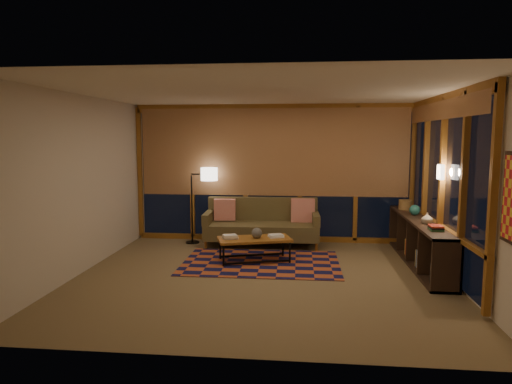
# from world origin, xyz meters

# --- Properties ---
(floor) EXTENTS (5.50, 5.00, 0.01)m
(floor) POSITION_xyz_m (0.00, 0.00, 0.00)
(floor) COLOR #7B6649
(floor) RESTS_ON ground
(ceiling) EXTENTS (5.50, 5.00, 0.01)m
(ceiling) POSITION_xyz_m (0.00, 0.00, 2.70)
(ceiling) COLOR beige
(ceiling) RESTS_ON walls
(walls) EXTENTS (5.51, 5.01, 2.70)m
(walls) POSITION_xyz_m (0.00, 0.00, 1.35)
(walls) COLOR beige
(walls) RESTS_ON floor
(window_wall_back) EXTENTS (5.30, 0.16, 2.60)m
(window_wall_back) POSITION_xyz_m (0.00, 2.43, 1.35)
(window_wall_back) COLOR #A06621
(window_wall_back) RESTS_ON walls
(window_wall_right) EXTENTS (0.16, 3.70, 2.60)m
(window_wall_right) POSITION_xyz_m (2.68, 0.60, 1.35)
(window_wall_right) COLOR #A06621
(window_wall_right) RESTS_ON walls
(wall_sconce) EXTENTS (0.12, 0.18, 0.22)m
(wall_sconce) POSITION_xyz_m (2.62, 0.45, 1.55)
(wall_sconce) COLOR white
(wall_sconce) RESTS_ON walls
(sofa) EXTENTS (2.17, 0.94, 0.88)m
(sofa) POSITION_xyz_m (-0.18, 2.00, 0.44)
(sofa) COLOR brown
(sofa) RESTS_ON floor
(pillow_left) EXTENTS (0.42, 0.17, 0.41)m
(pillow_left) POSITION_xyz_m (-0.91, 2.13, 0.64)
(pillow_left) COLOR red
(pillow_left) RESTS_ON sofa
(pillow_right) EXTENTS (0.46, 0.17, 0.45)m
(pillow_right) POSITION_xyz_m (0.60, 2.19, 0.66)
(pillow_right) COLOR red
(pillow_right) RESTS_ON sofa
(area_rug) EXTENTS (2.57, 1.73, 0.01)m
(area_rug) POSITION_xyz_m (-0.08, 0.77, 0.01)
(area_rug) COLOR #AE4E27
(area_rug) RESTS_ON floor
(coffee_table) EXTENTS (1.30, 0.87, 0.40)m
(coffee_table) POSITION_xyz_m (-0.19, 0.86, 0.20)
(coffee_table) COLOR #A06621
(coffee_table) RESTS_ON floor
(book_stack_a) EXTENTS (0.27, 0.24, 0.06)m
(book_stack_a) POSITION_xyz_m (-0.59, 0.77, 0.43)
(book_stack_a) COLOR white
(book_stack_a) RESTS_ON coffee_table
(book_stack_b) EXTENTS (0.26, 0.24, 0.04)m
(book_stack_b) POSITION_xyz_m (0.16, 0.97, 0.42)
(book_stack_b) COLOR white
(book_stack_b) RESTS_ON coffee_table
(ceramic_pot) EXTENTS (0.25, 0.25, 0.18)m
(ceramic_pot) POSITION_xyz_m (-0.15, 0.87, 0.49)
(ceramic_pot) COLOR black
(ceramic_pot) RESTS_ON coffee_table
(floor_lamp) EXTENTS (0.54, 0.40, 1.49)m
(floor_lamp) POSITION_xyz_m (-1.55, 2.08, 0.74)
(floor_lamp) COLOR black
(floor_lamp) RESTS_ON floor
(bookshelf) EXTENTS (0.40, 2.98, 0.74)m
(bookshelf) POSITION_xyz_m (2.49, 1.00, 0.37)
(bookshelf) COLOR #35241B
(bookshelf) RESTS_ON floor
(basket) EXTENTS (0.25, 0.25, 0.18)m
(basket) POSITION_xyz_m (2.47, 1.98, 0.83)
(basket) COLOR olive
(basket) RESTS_ON bookshelf
(teal_bowl) EXTENTS (0.19, 0.19, 0.18)m
(teal_bowl) POSITION_xyz_m (2.49, 1.36, 0.83)
(teal_bowl) COLOR #20605B
(teal_bowl) RESTS_ON bookshelf
(vase) EXTENTS (0.20, 0.20, 0.18)m
(vase) POSITION_xyz_m (2.49, 0.58, 0.83)
(vase) COLOR #BFB097
(vase) RESTS_ON bookshelf
(shelf_book_stack) EXTENTS (0.24, 0.29, 0.07)m
(shelf_book_stack) POSITION_xyz_m (2.49, 0.10, 0.78)
(shelf_book_stack) COLOR white
(shelf_book_stack) RESTS_ON bookshelf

